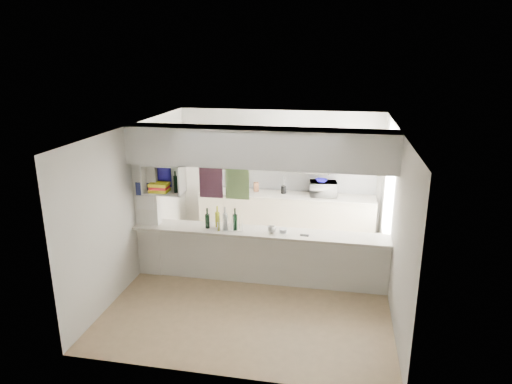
% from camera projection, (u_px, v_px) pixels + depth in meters
% --- Properties ---
extents(floor, '(4.80, 4.80, 0.00)m').
position_uv_depth(floor, '(259.00, 282.00, 7.69)').
color(floor, '#987C58').
rests_on(floor, ground).
extents(ceiling, '(4.80, 4.80, 0.00)m').
position_uv_depth(ceiling, '(259.00, 128.00, 6.94)').
color(ceiling, white).
rests_on(ceiling, wall_back).
extents(wall_back, '(4.20, 0.00, 4.20)m').
position_uv_depth(wall_back, '(279.00, 172.00, 9.57)').
color(wall_back, silver).
rests_on(wall_back, floor).
extents(wall_left, '(0.00, 4.80, 4.80)m').
position_uv_depth(wall_left, '(137.00, 201.00, 7.69)').
color(wall_left, silver).
rests_on(wall_left, floor).
extents(wall_right, '(0.00, 4.80, 4.80)m').
position_uv_depth(wall_right, '(394.00, 217.00, 6.94)').
color(wall_right, silver).
rests_on(wall_right, floor).
extents(servery_partition, '(4.20, 0.50, 2.60)m').
position_uv_depth(servery_partition, '(248.00, 187.00, 7.24)').
color(servery_partition, silver).
rests_on(servery_partition, floor).
extents(cubby_shelf, '(0.65, 0.35, 0.50)m').
position_uv_depth(cubby_shelf, '(164.00, 180.00, 7.42)').
color(cubby_shelf, white).
rests_on(cubby_shelf, bulkhead).
extents(kitchen_run, '(3.60, 0.63, 2.24)m').
position_uv_depth(kitchen_run, '(285.00, 198.00, 9.44)').
color(kitchen_run, beige).
rests_on(kitchen_run, floor).
extents(microwave, '(0.58, 0.43, 0.30)m').
position_uv_depth(microwave, '(323.00, 189.00, 9.22)').
color(microwave, white).
rests_on(microwave, bench_top).
extents(bowl, '(0.24, 0.24, 0.06)m').
position_uv_depth(bowl, '(321.00, 181.00, 9.14)').
color(bowl, '#110C85').
rests_on(bowl, microwave).
extents(dish_rack, '(0.49, 0.41, 0.23)m').
position_uv_depth(dish_rack, '(230.00, 223.00, 7.51)').
color(dish_rack, silver).
rests_on(dish_rack, breakfast_bar).
extents(cup, '(0.18, 0.18, 0.11)m').
position_uv_depth(cup, '(272.00, 229.00, 7.31)').
color(cup, white).
rests_on(cup, dish_rack).
extents(wine_bottles, '(0.53, 0.16, 0.38)m').
position_uv_depth(wine_bottles, '(221.00, 220.00, 7.51)').
color(wine_bottles, black).
rests_on(wine_bottles, breakfast_bar).
extents(plastic_tubs, '(0.48, 0.17, 0.06)m').
position_uv_depth(plastic_tubs, '(285.00, 231.00, 7.34)').
color(plastic_tubs, silver).
rests_on(plastic_tubs, breakfast_bar).
extents(utensil_jar, '(0.11, 0.11, 0.16)m').
position_uv_depth(utensil_jar, '(284.00, 190.00, 9.40)').
color(utensil_jar, black).
rests_on(utensil_jar, bench_top).
extents(knife_block, '(0.12, 0.11, 0.20)m').
position_uv_depth(knife_block, '(256.00, 187.00, 9.53)').
color(knife_block, '#53301C').
rests_on(knife_block, bench_top).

